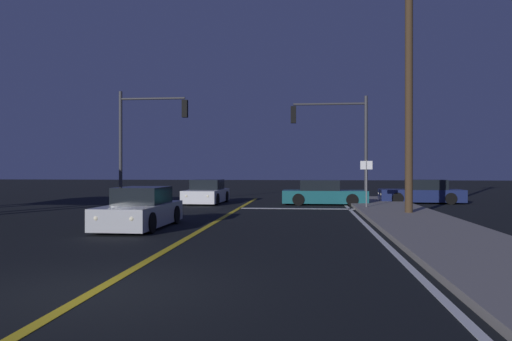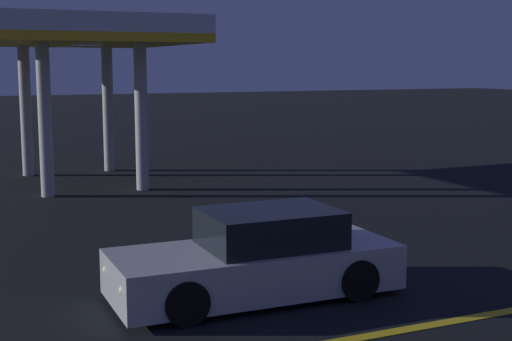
{
  "view_description": "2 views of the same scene",
  "coord_description": "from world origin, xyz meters",
  "px_view_note": "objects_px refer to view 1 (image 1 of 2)",
  "views": [
    {
      "loc": [
        3.36,
        -7.69,
        1.95
      ],
      "look_at": [
        0.86,
        16.61,
        1.87
      ],
      "focal_mm": 35.38,
      "sensor_mm": 36.0,
      "label": 1
    },
    {
      "loc": [
        7.76,
        4.02,
        3.55
      ],
      "look_at": [
        -1.18,
        8.03,
        2.12
      ],
      "focal_mm": 51.18,
      "sensor_mm": 36.0,
      "label": 2
    }
  ],
  "objects_px": {
    "traffic_signal_far_left": "(144,130)",
    "street_sign_corner": "(366,176)",
    "car_side_waiting_silver": "(140,210)",
    "utility_pole_right": "(409,78)",
    "car_following_oncoming_white": "(207,193)",
    "traffic_signal_near_right": "(338,133)",
    "car_parked_curb_navy": "(422,193)",
    "car_distant_tail_teal": "(323,194)"
  },
  "relations": [
    {
      "from": "traffic_signal_far_left",
      "to": "street_sign_corner",
      "type": "distance_m",
      "value": 11.6
    },
    {
      "from": "car_following_oncoming_white",
      "to": "street_sign_corner",
      "type": "xyz_separation_m",
      "value": [
        8.43,
        -3.77,
        1.02
      ]
    },
    {
      "from": "car_parked_curb_navy",
      "to": "car_following_oncoming_white",
      "type": "xyz_separation_m",
      "value": [
        -12.13,
        -1.42,
        -0.0
      ]
    },
    {
      "from": "car_parked_curb_navy",
      "to": "car_side_waiting_silver",
      "type": "bearing_deg",
      "value": 139.07
    },
    {
      "from": "car_side_waiting_silver",
      "to": "traffic_signal_far_left",
      "type": "xyz_separation_m",
      "value": [
        -3.0,
        9.37,
        3.41
      ]
    },
    {
      "from": "car_following_oncoming_white",
      "to": "car_side_waiting_silver",
      "type": "height_order",
      "value": "same"
    },
    {
      "from": "car_side_waiting_silver",
      "to": "utility_pole_right",
      "type": "height_order",
      "value": "utility_pole_right"
    },
    {
      "from": "car_parked_curb_navy",
      "to": "traffic_signal_far_left",
      "type": "relative_size",
      "value": 0.77
    },
    {
      "from": "car_following_oncoming_white",
      "to": "traffic_signal_near_right",
      "type": "bearing_deg",
      "value": 174.5
    },
    {
      "from": "car_side_waiting_silver",
      "to": "traffic_signal_near_right",
      "type": "xyz_separation_m",
      "value": [
        7.13,
        10.77,
        3.29
      ]
    },
    {
      "from": "car_side_waiting_silver",
      "to": "street_sign_corner",
      "type": "height_order",
      "value": "street_sign_corner"
    },
    {
      "from": "traffic_signal_far_left",
      "to": "utility_pole_right",
      "type": "height_order",
      "value": "utility_pole_right"
    },
    {
      "from": "car_side_waiting_silver",
      "to": "car_following_oncoming_white",
      "type": "bearing_deg",
      "value": -88.5
    },
    {
      "from": "car_parked_curb_navy",
      "to": "street_sign_corner",
      "type": "height_order",
      "value": "street_sign_corner"
    },
    {
      "from": "utility_pole_right",
      "to": "car_following_oncoming_white",
      "type": "bearing_deg",
      "value": 146.09
    },
    {
      "from": "street_sign_corner",
      "to": "car_following_oncoming_white",
      "type": "bearing_deg",
      "value": 155.91
    },
    {
      "from": "traffic_signal_near_right",
      "to": "street_sign_corner",
      "type": "relative_size",
      "value": 2.44
    },
    {
      "from": "car_following_oncoming_white",
      "to": "car_side_waiting_silver",
      "type": "bearing_deg",
      "value": 92.85
    },
    {
      "from": "car_side_waiting_silver",
      "to": "street_sign_corner",
      "type": "bearing_deg",
      "value": -135.36
    },
    {
      "from": "traffic_signal_far_left",
      "to": "street_sign_corner",
      "type": "height_order",
      "value": "traffic_signal_far_left"
    },
    {
      "from": "car_side_waiting_silver",
      "to": "utility_pole_right",
      "type": "xyz_separation_m",
      "value": [
        9.67,
        5.13,
        5.13
      ]
    },
    {
      "from": "car_parked_curb_navy",
      "to": "car_following_oncoming_white",
      "type": "relative_size",
      "value": 1.11
    },
    {
      "from": "car_following_oncoming_white",
      "to": "traffic_signal_near_right",
      "type": "relative_size",
      "value": 0.73
    },
    {
      "from": "car_side_waiting_silver",
      "to": "traffic_signal_near_right",
      "type": "height_order",
      "value": "traffic_signal_near_right"
    },
    {
      "from": "car_following_oncoming_white",
      "to": "traffic_signal_near_right",
      "type": "height_order",
      "value": "traffic_signal_near_right"
    },
    {
      "from": "car_side_waiting_silver",
      "to": "traffic_signal_far_left",
      "type": "height_order",
      "value": "traffic_signal_far_left"
    },
    {
      "from": "car_parked_curb_navy",
      "to": "traffic_signal_far_left",
      "type": "xyz_separation_m",
      "value": [
        -14.96,
        -3.79,
        3.4
      ]
    },
    {
      "from": "car_parked_curb_navy",
      "to": "traffic_signal_far_left",
      "type": "distance_m",
      "value": 15.81
    },
    {
      "from": "car_parked_curb_navy",
      "to": "car_distant_tail_teal",
      "type": "bearing_deg",
      "value": 108.77
    },
    {
      "from": "car_side_waiting_silver",
      "to": "street_sign_corner",
      "type": "relative_size",
      "value": 1.88
    },
    {
      "from": "car_parked_curb_navy",
      "to": "utility_pole_right",
      "type": "height_order",
      "value": "utility_pole_right"
    },
    {
      "from": "car_parked_curb_navy",
      "to": "traffic_signal_near_right",
      "type": "height_order",
      "value": "traffic_signal_near_right"
    },
    {
      "from": "car_parked_curb_navy",
      "to": "street_sign_corner",
      "type": "relative_size",
      "value": 1.96
    },
    {
      "from": "car_distant_tail_teal",
      "to": "traffic_signal_far_left",
      "type": "distance_m",
      "value": 10.17
    },
    {
      "from": "utility_pole_right",
      "to": "car_distant_tail_teal",
      "type": "bearing_deg",
      "value": 117.75
    },
    {
      "from": "traffic_signal_far_left",
      "to": "car_following_oncoming_white",
      "type": "bearing_deg",
      "value": 39.87
    },
    {
      "from": "car_parked_curb_navy",
      "to": "car_side_waiting_silver",
      "type": "xyz_separation_m",
      "value": [
        -11.97,
        -13.16,
        -0.0
      ]
    },
    {
      "from": "car_side_waiting_silver",
      "to": "traffic_signal_near_right",
      "type": "distance_m",
      "value": 13.33
    },
    {
      "from": "car_following_oncoming_white",
      "to": "utility_pole_right",
      "type": "bearing_deg",
      "value": 148.16
    },
    {
      "from": "car_parked_curb_navy",
      "to": "street_sign_corner",
      "type": "xyz_separation_m",
      "value": [
        -3.7,
        -5.19,
        1.01
      ]
    },
    {
      "from": "car_side_waiting_silver",
      "to": "traffic_signal_near_right",
      "type": "bearing_deg",
      "value": -122.81
    },
    {
      "from": "car_distant_tail_teal",
      "to": "traffic_signal_far_left",
      "type": "xyz_separation_m",
      "value": [
        -9.36,
        -2.04,
        3.4
      ]
    }
  ]
}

